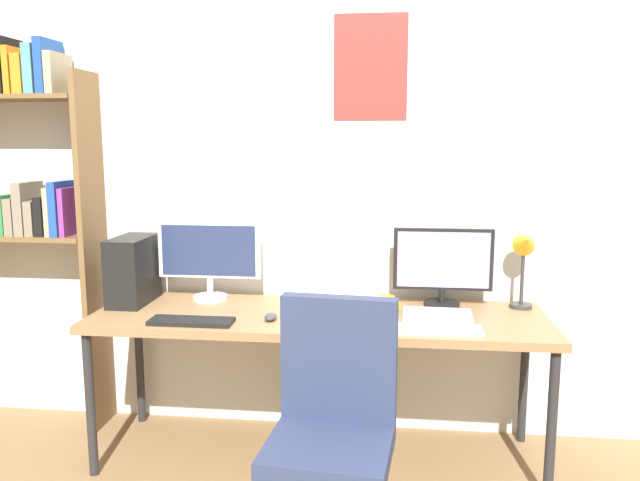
{
  "coord_description": "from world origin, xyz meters",
  "views": [
    {
      "loc": [
        0.34,
        -2.33,
        1.57
      ],
      "look_at": [
        0.0,
        0.65,
        1.09
      ],
      "focal_mm": 35.37,
      "sensor_mm": 36.0,
      "label": 1
    }
  ],
  "objects_px": {
    "monitor_left": "(209,256)",
    "pc_tower": "(133,270)",
    "bookshelf": "(15,180)",
    "office_chair": "(332,460)",
    "monitor_right": "(443,265)",
    "laptop_closed": "(437,316)",
    "desk": "(319,324)",
    "mouse_left_side": "(353,323)",
    "coffee_mug": "(387,305)",
    "mouse_right_side": "(271,317)",
    "keyboard_left": "(191,321)",
    "desk_lamp": "(524,255)",
    "keyboard_right": "(440,330)"
  },
  "relations": [
    {
      "from": "pc_tower",
      "to": "laptop_closed",
      "type": "bearing_deg",
      "value": -4.22
    },
    {
      "from": "desk",
      "to": "monitor_right",
      "type": "bearing_deg",
      "value": 19.48
    },
    {
      "from": "bookshelf",
      "to": "mouse_right_side",
      "type": "distance_m",
      "value": 1.61
    },
    {
      "from": "desk_lamp",
      "to": "laptop_closed",
      "type": "relative_size",
      "value": 1.27
    },
    {
      "from": "keyboard_right",
      "to": "desk_lamp",
      "type": "bearing_deg",
      "value": 44.77
    },
    {
      "from": "desk_lamp",
      "to": "coffee_mug",
      "type": "bearing_deg",
      "value": -165.45
    },
    {
      "from": "monitor_right",
      "to": "mouse_right_side",
      "type": "xyz_separation_m",
      "value": [
        -0.81,
        -0.35,
        -0.2
      ]
    },
    {
      "from": "office_chair",
      "to": "mouse_right_side",
      "type": "height_order",
      "value": "office_chair"
    },
    {
      "from": "desk",
      "to": "pc_tower",
      "type": "height_order",
      "value": "pc_tower"
    },
    {
      "from": "desk_lamp",
      "to": "coffee_mug",
      "type": "distance_m",
      "value": 0.72
    },
    {
      "from": "mouse_right_side",
      "to": "monitor_left",
      "type": "bearing_deg",
      "value": 138.25
    },
    {
      "from": "desk",
      "to": "mouse_left_side",
      "type": "bearing_deg",
      "value": -46.86
    },
    {
      "from": "desk_lamp",
      "to": "bookshelf",
      "type": "bearing_deg",
      "value": 179.28
    },
    {
      "from": "coffee_mug",
      "to": "pc_tower",
      "type": "bearing_deg",
      "value": 176.7
    },
    {
      "from": "mouse_left_side",
      "to": "coffee_mug",
      "type": "relative_size",
      "value": 0.91
    },
    {
      "from": "desk",
      "to": "keyboard_right",
      "type": "bearing_deg",
      "value": -22.33
    },
    {
      "from": "monitor_right",
      "to": "coffee_mug",
      "type": "xyz_separation_m",
      "value": [
        -0.27,
        -0.19,
        -0.17
      ]
    },
    {
      "from": "coffee_mug",
      "to": "desk",
      "type": "bearing_deg",
      "value": -175.64
    },
    {
      "from": "pc_tower",
      "to": "mouse_left_side",
      "type": "height_order",
      "value": "pc_tower"
    },
    {
      "from": "bookshelf",
      "to": "monitor_right",
      "type": "height_order",
      "value": "bookshelf"
    },
    {
      "from": "monitor_left",
      "to": "keyboard_right",
      "type": "bearing_deg",
      "value": -20.87
    },
    {
      "from": "monitor_right",
      "to": "desk_lamp",
      "type": "xyz_separation_m",
      "value": [
        0.39,
        -0.02,
        0.06
      ]
    },
    {
      "from": "office_chair",
      "to": "keyboard_left",
      "type": "xyz_separation_m",
      "value": [
        -0.7,
        0.54,
        0.35
      ]
    },
    {
      "from": "desk_lamp",
      "to": "keyboard_right",
      "type": "bearing_deg",
      "value": -135.23
    },
    {
      "from": "monitor_left",
      "to": "bookshelf",
      "type": "bearing_deg",
      "value": 179.02
    },
    {
      "from": "bookshelf",
      "to": "office_chair",
      "type": "xyz_separation_m",
      "value": [
        1.8,
        -1.0,
        -0.95
      ]
    },
    {
      "from": "monitor_left",
      "to": "laptop_closed",
      "type": "bearing_deg",
      "value": -10.97
    },
    {
      "from": "monitor_left",
      "to": "monitor_right",
      "type": "bearing_deg",
      "value": 0.0
    },
    {
      "from": "pc_tower",
      "to": "desk_lamp",
      "type": "relative_size",
      "value": 0.84
    },
    {
      "from": "keyboard_left",
      "to": "desk",
      "type": "bearing_deg",
      "value": 22.33
    },
    {
      "from": "desk",
      "to": "monitor_left",
      "type": "bearing_deg",
      "value": 160.52
    },
    {
      "from": "laptop_closed",
      "to": "keyboard_left",
      "type": "bearing_deg",
      "value": -166.67
    },
    {
      "from": "monitor_right",
      "to": "laptop_closed",
      "type": "xyz_separation_m",
      "value": [
        -0.04,
        -0.23,
        -0.2
      ]
    },
    {
      "from": "mouse_right_side",
      "to": "bookshelf",
      "type": "bearing_deg",
      "value": 165.82
    },
    {
      "from": "office_chair",
      "to": "monitor_left",
      "type": "xyz_separation_m",
      "value": [
        -0.74,
        0.98,
        0.57
      ]
    },
    {
      "from": "monitor_left",
      "to": "mouse_left_side",
      "type": "relative_size",
      "value": 5.61
    },
    {
      "from": "bookshelf",
      "to": "monitor_right",
      "type": "bearing_deg",
      "value": -0.46
    },
    {
      "from": "office_chair",
      "to": "monitor_left",
      "type": "distance_m",
      "value": 1.36
    },
    {
      "from": "desk_lamp",
      "to": "mouse_left_side",
      "type": "height_order",
      "value": "desk_lamp"
    },
    {
      "from": "desk",
      "to": "bookshelf",
      "type": "xyz_separation_m",
      "value": [
        -1.66,
        0.23,
        0.67
      ]
    },
    {
      "from": "keyboard_right",
      "to": "mouse_right_side",
      "type": "bearing_deg",
      "value": 173.02
    },
    {
      "from": "pc_tower",
      "to": "keyboard_right",
      "type": "height_order",
      "value": "pc_tower"
    },
    {
      "from": "monitor_right",
      "to": "pc_tower",
      "type": "bearing_deg",
      "value": -175.91
    },
    {
      "from": "office_chair",
      "to": "mouse_left_side",
      "type": "relative_size",
      "value": 10.31
    },
    {
      "from": "monitor_left",
      "to": "pc_tower",
      "type": "relative_size",
      "value": 1.58
    },
    {
      "from": "office_chair",
      "to": "monitor_right",
      "type": "height_order",
      "value": "monitor_right"
    },
    {
      "from": "mouse_left_side",
      "to": "office_chair",
      "type": "bearing_deg",
      "value": -93.52
    },
    {
      "from": "monitor_right",
      "to": "keyboard_right",
      "type": "height_order",
      "value": "monitor_right"
    },
    {
      "from": "desk_lamp",
      "to": "laptop_closed",
      "type": "bearing_deg",
      "value": -153.81
    },
    {
      "from": "mouse_right_side",
      "to": "coffee_mug",
      "type": "height_order",
      "value": "coffee_mug"
    }
  ]
}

